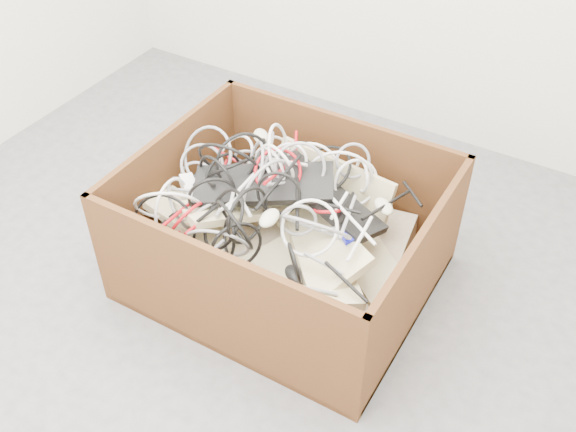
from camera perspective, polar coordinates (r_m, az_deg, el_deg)
The scene contains 8 objects.
ground at distance 2.58m, azimuth -6.56°, elevation -7.28°, with size 3.00×3.00×0.00m, color #4D4C4F.
cardboard_box at distance 2.57m, azimuth -0.50°, elevation -2.89°, with size 1.06×0.89×0.50m.
keyboard_pile at distance 2.47m, azimuth 0.17°, elevation -0.11°, with size 1.12×0.79×0.34m.
mice_scatter at distance 2.41m, azimuth -0.83°, elevation 0.67°, with size 0.68×0.64×0.19m.
power_strip_left at distance 2.49m, azimuth -6.01°, elevation 1.72°, with size 0.29×0.05×0.04m, color white.
power_strip_right at distance 2.50m, azimuth -7.92°, elevation 1.30°, with size 0.25×0.05×0.04m, color white.
vga_plug at distance 2.29m, azimuth 5.12°, elevation -1.81°, with size 0.04×0.04×0.02m, color #0D12D1.
cable_tangle at distance 2.43m, azimuth -3.10°, elevation 2.34°, with size 0.96×0.78×0.43m.
Camera 1 is at (1.11, -1.31, 1.92)m, focal length 41.99 mm.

